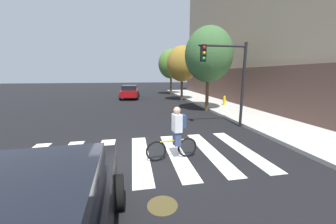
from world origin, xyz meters
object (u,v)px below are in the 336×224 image
Objects in this scene: manhole_cover at (162,205)px; street_tree_near at (209,55)px; street_tree_far at (171,64)px; traffic_light_near at (229,71)px; sedan_mid at (130,92)px; cyclist at (176,133)px; fire_hydrant at (224,101)px; street_tree_mid at (182,64)px.

manhole_cover is 0.11× the size of street_tree_near.
street_tree_far reaches higher than manhole_cover.
traffic_light_near is at bearing -99.50° from street_tree_near.
sedan_mid is 16.33m from cyclist.
traffic_light_near is at bearing 52.29° from manhole_cover.
cyclist is 11.00m from fire_hydrant.
street_tree_mid is 6.41m from street_tree_far.
street_tree_near is 12.50m from street_tree_far.
fire_hydrant is (6.23, 9.06, -0.31)m from cyclist.
traffic_light_near is 10.56m from street_tree_mid.
street_tree_far is (5.50, 3.83, 3.29)m from sedan_mid.
manhole_cover is 18.45m from sedan_mid.
manhole_cover is at bearing -87.41° from sedan_mid.
street_tree_far is at bearing 101.98° from fire_hydrant.
cyclist is at bearing -118.29° from street_tree_near.
manhole_cover is at bearing -127.71° from traffic_light_near.
cyclist is at bearing -100.97° from street_tree_far.
sedan_mid is 7.47m from street_tree_far.
sedan_mid is at bearing 123.29° from street_tree_near.
cyclist is 0.28× the size of street_tree_far.
traffic_light_near is (4.95, -13.09, 2.09)m from sedan_mid.
fire_hydrant is (2.89, 5.90, -2.33)m from traffic_light_near.
street_tree_mid is at bearing -25.63° from sedan_mid.
street_tree_mid is at bearing 87.76° from traffic_light_near.
street_tree_near reaches higher than traffic_light_near.
street_tree_near is 6.11m from street_tree_mid.
traffic_light_near is at bearing -69.28° from sedan_mid.
street_tree_near is at bearing 63.52° from manhole_cover.
traffic_light_near is 5.38× the size of fire_hydrant.
cyclist reaches higher than manhole_cover.
cyclist is (0.77, 2.17, 0.84)m from manhole_cover.
traffic_light_near is at bearing -116.10° from fire_hydrant.
manhole_cover is at bearing -121.98° from fire_hydrant.
sedan_mid is (-0.83, 18.42, 0.76)m from manhole_cover.
street_tree_near is (4.08, 7.59, 3.19)m from cyclist.
street_tree_near is at bearing 61.71° from cyclist.
street_tree_near is 0.99× the size of street_tree_far.
street_tree_far is at bearing 78.15° from manhole_cover.
sedan_mid is 14.15m from traffic_light_near.
street_tree_near reaches higher than sedan_mid.
street_tree_near is at bearing -56.71° from sedan_mid.
street_tree_far reaches higher than cyclist.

